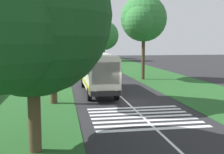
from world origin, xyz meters
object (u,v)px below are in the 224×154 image
(trailing_car_0, at_px, (83,68))
(trailing_car_1, at_px, (81,65))
(roadside_tree_left_0, at_px, (57,27))
(utility_pole, at_px, (58,44))
(roadside_tree_left_1, at_px, (26,21))
(coach_bus, at_px, (97,70))
(roadside_tree_right_2, at_px, (142,20))
(roadside_tree_right_0, at_px, (98,39))
(roadside_tree_right_1, at_px, (103,36))

(trailing_car_0, height_order, trailing_car_1, same)
(roadside_tree_left_0, height_order, utility_pole, roadside_tree_left_0)
(roadside_tree_left_1, bearing_deg, utility_pole, -2.14)
(coach_bus, distance_m, roadside_tree_right_2, 12.29)
(trailing_car_1, height_order, roadside_tree_left_0, roadside_tree_left_0)
(roadside_tree_left_1, bearing_deg, roadside_tree_right_0, -9.38)
(roadside_tree_right_2, relative_size, utility_pole, 1.22)
(roadside_tree_left_1, height_order, roadside_tree_right_2, roadside_tree_right_2)
(roadside_tree_right_0, height_order, roadside_tree_right_2, roadside_tree_right_2)
(trailing_car_1, xyz_separation_m, utility_pole, (-12.84, 3.81, 3.92))
(roadside_tree_left_1, bearing_deg, coach_bus, -17.87)
(roadside_tree_left_0, relative_size, roadside_tree_left_1, 1.18)
(coach_bus, bearing_deg, roadside_tree_right_1, -8.74)
(trailing_car_0, height_order, utility_pole, utility_pole)
(coach_bus, relative_size, roadside_tree_right_2, 1.04)
(trailing_car_1, distance_m, roadside_tree_left_0, 14.78)
(roadside_tree_right_0, bearing_deg, trailing_car_0, 169.31)
(trailing_car_1, distance_m, roadside_tree_left_1, 40.79)
(coach_bus, bearing_deg, trailing_car_0, -0.12)
(trailing_car_1, xyz_separation_m, roadside_tree_right_1, (21.67, -7.20, 5.60))
(coach_bus, distance_m, roadside_tree_right_0, 57.96)
(utility_pole, bearing_deg, roadside_tree_left_0, 1.11)
(roadside_tree_right_0, bearing_deg, roadside_tree_right_2, 179.64)
(roadside_tree_left_1, height_order, roadside_tree_right_0, roadside_tree_left_1)
(roadside_tree_right_0, xyz_separation_m, roadside_tree_right_1, (-10.50, -0.08, 0.51))
(coach_bus, relative_size, trailing_car_1, 2.60)
(roadside_tree_right_0, bearing_deg, trailing_car_1, 167.51)
(roadside_tree_right_1, height_order, roadside_tree_right_2, roadside_tree_right_2)
(coach_bus, bearing_deg, roadside_tree_right_2, -38.45)
(trailing_car_0, relative_size, roadside_tree_left_1, 0.46)
(trailing_car_0, bearing_deg, roadside_tree_right_1, -14.84)
(roadside_tree_right_1, height_order, utility_pole, roadside_tree_right_1)
(trailing_car_0, xyz_separation_m, trailing_car_1, (5.42, 0.03, 0.00))
(coach_bus, xyz_separation_m, roadside_tree_right_2, (8.60, -6.83, 5.52))
(trailing_car_1, bearing_deg, roadside_tree_right_0, -12.49)
(utility_pole, bearing_deg, roadside_tree_right_1, -17.70)
(roadside_tree_right_0, distance_m, roadside_tree_right_2, 48.84)
(trailing_car_1, xyz_separation_m, roadside_tree_left_1, (-40.18, 4.83, 5.10))
(trailing_car_0, bearing_deg, roadside_tree_left_1, 172.04)
(coach_bus, xyz_separation_m, roadside_tree_left_1, (-14.94, 4.82, 3.62))
(utility_pole, bearing_deg, coach_bus, -162.97)
(trailing_car_1, relative_size, utility_pole, 0.49)
(roadside_tree_left_1, bearing_deg, trailing_car_1, -6.85)
(roadside_tree_left_1, xyz_separation_m, roadside_tree_right_2, (23.54, -11.65, 1.90))
(coach_bus, bearing_deg, utility_pole, 17.03)
(coach_bus, height_order, roadside_tree_right_0, roadside_tree_right_0)
(trailing_car_1, relative_size, roadside_tree_left_0, 0.39)
(trailing_car_0, relative_size, roadside_tree_right_2, 0.40)
(coach_bus, xyz_separation_m, trailing_car_1, (25.24, -0.01, -1.48))
(coach_bus, distance_m, utility_pole, 13.20)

